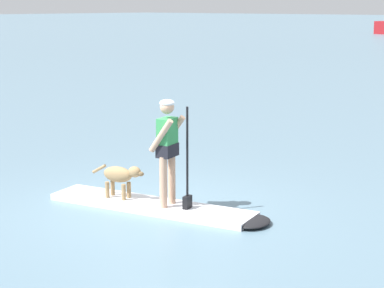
% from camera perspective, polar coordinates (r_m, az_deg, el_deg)
% --- Properties ---
extents(ground_plane, '(400.00, 400.00, 0.00)m').
position_cam_1_polar(ground_plane, '(10.90, -3.48, -5.44)').
color(ground_plane, slate).
extents(paddleboard, '(3.81, 1.55, 0.10)m').
position_cam_1_polar(paddleboard, '(10.77, -2.43, -5.36)').
color(paddleboard, silver).
rests_on(paddleboard, ground_plane).
extents(person_paddler, '(0.66, 0.55, 1.68)m').
position_cam_1_polar(person_paddler, '(10.47, -2.01, -0.10)').
color(person_paddler, tan).
rests_on(person_paddler, paddleboard).
extents(dog, '(0.98, 0.35, 0.56)m').
position_cam_1_polar(dog, '(11.07, -6.04, -2.66)').
color(dog, '#997A51').
rests_on(dog, paddleboard).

